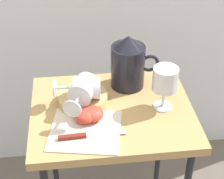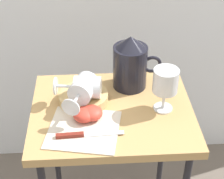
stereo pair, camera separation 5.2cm
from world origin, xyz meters
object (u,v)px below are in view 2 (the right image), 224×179
Objects in this scene: basket_tray at (83,98)px; pitcher at (130,66)px; wine_glass_tipped_near at (83,89)px; knife at (80,135)px; wine_glass_tipped_far at (86,87)px; table at (112,127)px; apple_half_right at (91,113)px; wine_glass_upright at (165,83)px; apple_half_left at (84,114)px.

pitcher reaches higher than basket_tray.
knife is at bearing -94.89° from wine_glass_tipped_near.
basket_tray is 0.06m from wine_glass_tipped_far.
table is 3.39× the size of knife.
pitcher is at bearing 55.92° from knife.
apple_half_right reaches higher than basket_tray.
wine_glass_upright is 0.32m from knife.
apple_half_right is at bearing -171.01° from wine_glass_upright.
wine_glass_tipped_near is (-0.17, -0.12, -0.01)m from pitcher.
table is at bearing 177.14° from wine_glass_upright.
apple_half_left reaches higher than basket_tray.
apple_half_left is at bearing -150.51° from table.
knife is at bearing -156.19° from wine_glass_upright.
wine_glass_tipped_near is (-0.26, 0.02, -0.03)m from wine_glass_upright.
pitcher is (0.07, 0.13, 0.16)m from table.
basket_tray reaches higher than table.
wine_glass_tipped_far is 0.10m from apple_half_left.
apple_half_right reaches higher than table.
table is at bearing -118.60° from pitcher.
apple_half_left is at bearing -88.94° from wine_glass_tipped_near.
table is 4.25× the size of wine_glass_tipped_near.
basket_tray is 0.80× the size of knife.
table is at bearing -24.83° from basket_tray.
wine_glass_upright is (0.17, -0.01, 0.18)m from table.
apple_half_left is 1.00× the size of apple_half_right.
knife is at bearing -113.73° from apple_half_right.
apple_half_right is at bearing -68.75° from wine_glass_tipped_near.
pitcher is 2.76× the size of apple_half_right.
basket_tray is 1.00× the size of wine_glass_tipped_near.
wine_glass_tipped_far is (0.01, 0.01, -0.00)m from wine_glass_tipped_near.
wine_glass_tipped_far is 0.17m from knife.
pitcher is 0.95× the size of knife.
knife is (-0.18, -0.26, -0.07)m from pitcher.
wine_glass_tipped_near is 0.08m from apple_half_right.
wine_glass_upright is 0.25m from apple_half_right.
apple_half_left is (0.00, -0.07, -0.05)m from wine_glass_tipped_near.
basket_tray is 2.32× the size of apple_half_right.
table is 4.64× the size of wine_glass_upright.
wine_glass_tipped_far is at bearing 171.35° from wine_glass_upright.
table is 0.17m from wine_glass_tipped_far.
apple_half_left reaches higher than knife.
pitcher is 2.76× the size of apple_half_left.
pitcher reaches higher than wine_glass_upright.
wine_glass_upright is at bearing 8.99° from apple_half_right.
pitcher is 0.25m from apple_half_left.
table is 4.23× the size of basket_tray.
wine_glass_upright reaches higher than wine_glass_tipped_near.
basket_tray is 2.32× the size of apple_half_left.
wine_glass_upright is 0.28m from apple_half_left.
table is 0.13m from apple_half_right.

